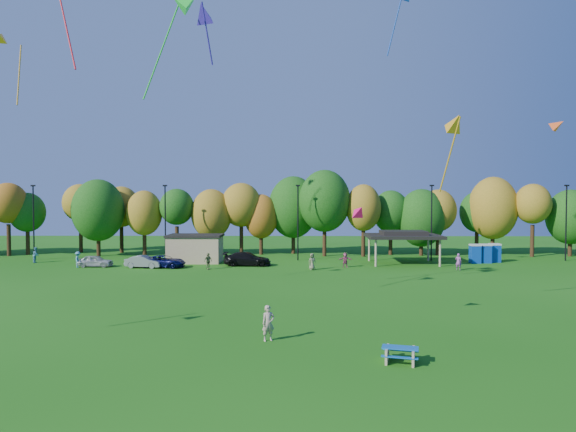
{
  "coord_description": "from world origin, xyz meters",
  "views": [
    {
      "loc": [
        1.67,
        -21.5,
        7.49
      ],
      "look_at": [
        1.29,
        6.0,
        6.53
      ],
      "focal_mm": 32.0,
      "sensor_mm": 36.0,
      "label": 1
    }
  ],
  "objects_px": {
    "picnic_table": "(400,353)",
    "kite_flyer": "(268,323)",
    "porta_potties": "(485,253)",
    "car_a": "(95,261)",
    "car_c": "(164,261)",
    "car_d": "(247,259)",
    "car_b": "(144,262)"
  },
  "relations": [
    {
      "from": "kite_flyer",
      "to": "car_b",
      "type": "relative_size",
      "value": 0.47
    },
    {
      "from": "car_a",
      "to": "car_b",
      "type": "bearing_deg",
      "value": -96.59
    },
    {
      "from": "car_c",
      "to": "car_d",
      "type": "xyz_separation_m",
      "value": [
        8.88,
        1.56,
        0.1
      ]
    },
    {
      "from": "kite_flyer",
      "to": "car_b",
      "type": "distance_m",
      "value": 31.68
    },
    {
      "from": "kite_flyer",
      "to": "picnic_table",
      "type": "bearing_deg",
      "value": -52.92
    },
    {
      "from": "porta_potties",
      "to": "picnic_table",
      "type": "relative_size",
      "value": 1.97
    },
    {
      "from": "car_b",
      "to": "porta_potties",
      "type": "bearing_deg",
      "value": -75.04
    },
    {
      "from": "car_d",
      "to": "car_c",
      "type": "bearing_deg",
      "value": 101.1
    },
    {
      "from": "picnic_table",
      "to": "car_b",
      "type": "distance_m",
      "value": 37.81
    },
    {
      "from": "kite_flyer",
      "to": "car_c",
      "type": "height_order",
      "value": "kite_flyer"
    },
    {
      "from": "porta_potties",
      "to": "car_a",
      "type": "relative_size",
      "value": 0.99
    },
    {
      "from": "picnic_table",
      "to": "car_a",
      "type": "height_order",
      "value": "car_a"
    },
    {
      "from": "car_b",
      "to": "car_d",
      "type": "distance_m",
      "value": 11.08
    },
    {
      "from": "kite_flyer",
      "to": "car_c",
      "type": "xyz_separation_m",
      "value": [
        -12.78,
        28.29,
        -0.28
      ]
    },
    {
      "from": "porta_potties",
      "to": "car_d",
      "type": "bearing_deg",
      "value": -173.53
    },
    {
      "from": "car_a",
      "to": "car_c",
      "type": "height_order",
      "value": "car_c"
    },
    {
      "from": "car_b",
      "to": "picnic_table",
      "type": "bearing_deg",
      "value": -138.63
    },
    {
      "from": "car_a",
      "to": "car_d",
      "type": "distance_m",
      "value": 16.54
    },
    {
      "from": "kite_flyer",
      "to": "car_c",
      "type": "distance_m",
      "value": 31.05
    },
    {
      "from": "picnic_table",
      "to": "kite_flyer",
      "type": "bearing_deg",
      "value": 165.35
    },
    {
      "from": "kite_flyer",
      "to": "car_c",
      "type": "bearing_deg",
      "value": 90.31
    },
    {
      "from": "kite_flyer",
      "to": "car_a",
      "type": "height_order",
      "value": "kite_flyer"
    },
    {
      "from": "kite_flyer",
      "to": "car_b",
      "type": "bearing_deg",
      "value": 93.89
    },
    {
      "from": "porta_potties",
      "to": "car_c",
      "type": "relative_size",
      "value": 0.79
    },
    {
      "from": "kite_flyer",
      "to": "car_d",
      "type": "xyz_separation_m",
      "value": [
        -3.9,
        29.85,
        -0.18
      ]
    },
    {
      "from": "car_a",
      "to": "car_c",
      "type": "xyz_separation_m",
      "value": [
        7.62,
        -0.38,
        0.01
      ]
    },
    {
      "from": "porta_potties",
      "to": "car_d",
      "type": "relative_size",
      "value": 0.72
    },
    {
      "from": "car_d",
      "to": "car_a",
      "type": "bearing_deg",
      "value": 95.24
    },
    {
      "from": "porta_potties",
      "to": "kite_flyer",
      "type": "relative_size",
      "value": 2.0
    },
    {
      "from": "car_a",
      "to": "car_c",
      "type": "relative_size",
      "value": 0.8
    },
    {
      "from": "picnic_table",
      "to": "kite_flyer",
      "type": "distance_m",
      "value": 7.1
    },
    {
      "from": "kite_flyer",
      "to": "car_b",
      "type": "height_order",
      "value": "kite_flyer"
    }
  ]
}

